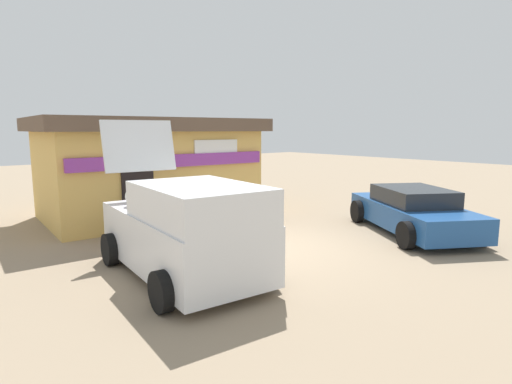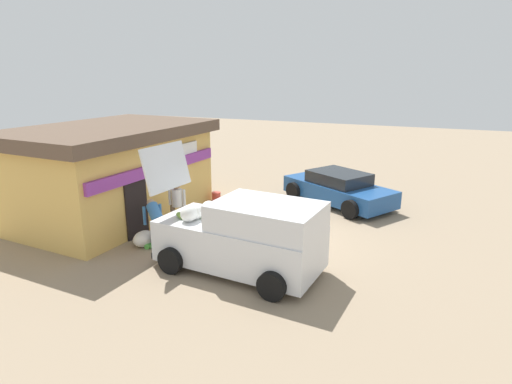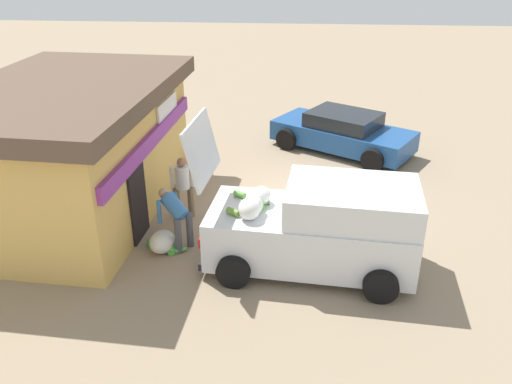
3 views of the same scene
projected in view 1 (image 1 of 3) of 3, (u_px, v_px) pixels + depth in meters
name	position (u px, v px, depth m)	size (l,w,h in m)	color
ground_plane	(277.00, 244.00, 10.36)	(60.00, 60.00, 0.00)	gray
storefront_bar	(149.00, 166.00, 13.63)	(7.08, 4.90, 3.17)	#E0B259
delivery_van	(185.00, 229.00, 7.95)	(2.51, 4.57, 3.04)	silver
parked_sedan	(413.00, 211.00, 11.45)	(3.79, 4.65, 1.25)	#1E4C8C
vendor_standing	(185.00, 200.00, 11.53)	(0.40, 0.56, 1.55)	#726047
customer_bending	(142.00, 209.00, 10.60)	(0.73, 0.75, 1.31)	#4C4C51
unloaded_banana_pile	(130.00, 232.00, 10.76)	(0.74, 0.96, 0.45)	silver
paint_bucket	(262.00, 210.00, 13.72)	(0.34, 0.34, 0.42)	#BF3F33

